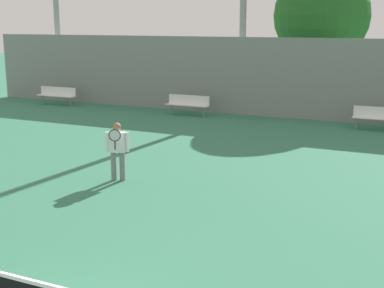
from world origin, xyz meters
The scene contains 6 objects.
tennis_player centered at (-3.12, 6.87, 0.87)m, with size 0.58×0.50×1.53m.
bench_courtside_near centered at (2.21, 16.64, 0.55)m, with size 1.77×0.40×0.88m.
bench_courtside_far centered at (-5.73, 16.64, 0.55)m, with size 1.96×0.40×0.88m.
bench_adjacent_court centered at (-12.91, 16.64, 0.55)m, with size 2.12×0.40×0.88m.
back_fence centered at (0.00, 17.79, 1.70)m, with size 34.47×0.06×3.39m.
tree_green_tall centered at (-0.92, 20.74, 4.28)m, with size 4.35×4.35×6.48m.
Camera 1 is at (4.25, -4.43, 4.03)m, focal length 50.00 mm.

